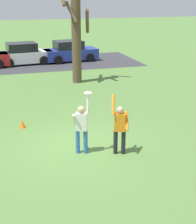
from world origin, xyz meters
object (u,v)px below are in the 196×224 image
object	(u,v)px
field_cone_orange	(22,124)
person_defender	(120,126)
frisbee_disc	(88,93)
bare_tree_tall	(76,31)
parked_car_white	(24,54)
parked_car_blue	(70,52)
person_catcher	(81,126)

from	to	relation	value
field_cone_orange	person_defender	bearing A→B (deg)	-48.04
person_defender	field_cone_orange	size ratio (longest dim) A/B	6.38
person_defender	frisbee_disc	size ratio (longest dim) A/B	8.27
person_defender	bare_tree_tall	bearing A→B (deg)	-76.16
parked_car_white	field_cone_orange	xyz separation A→B (m)	(-1.16, -12.99, -0.57)
frisbee_disc	parked_car_white	xyz separation A→B (m)	(-0.78, 15.91, -1.37)
frisbee_disc	parked_car_blue	bearing A→B (deg)	80.15
parked_car_white	bare_tree_tall	distance (m)	7.36
person_catcher	parked_car_white	bearing A→B (deg)	110.72
frisbee_disc	field_cone_orange	world-z (taller)	frisbee_disc
person_defender	parked_car_white	bearing A→B (deg)	-65.15
person_defender	frisbee_disc	world-z (taller)	frisbee_disc
frisbee_disc	bare_tree_tall	bearing A→B (deg)	79.18
person_defender	frisbee_disc	bearing A→B (deg)	-0.00
parked_car_white	parked_car_blue	xyz separation A→B (m)	(3.58, 0.18, 0.00)
frisbee_disc	parked_car_white	size ratio (longest dim) A/B	0.06
bare_tree_tall	person_defender	bearing A→B (deg)	-94.82
bare_tree_tall	parked_car_blue	bearing A→B (deg)	81.53
person_defender	bare_tree_tall	distance (m)	9.99
parked_car_white	frisbee_disc	bearing A→B (deg)	-93.50
frisbee_disc	field_cone_orange	xyz separation A→B (m)	(-1.94, 2.92, -1.93)
parked_car_blue	frisbee_disc	bearing A→B (deg)	-106.17
bare_tree_tall	field_cone_orange	size ratio (longest dim) A/B	20.38
parked_car_blue	bare_tree_tall	distance (m)	7.13
bare_tree_tall	frisbee_disc	bearing A→B (deg)	-100.82
bare_tree_tall	field_cone_orange	xyz separation A→B (m)	(-3.74, -6.49, -2.87)
person_catcher	bare_tree_tall	bearing A→B (deg)	96.50
parked_car_blue	parked_car_white	bearing A→B (deg)	176.57
parked_car_white	field_cone_orange	size ratio (longest dim) A/B	13.35
person_defender	field_cone_orange	world-z (taller)	person_defender
parked_car_white	parked_car_blue	distance (m)	3.58
person_defender	field_cone_orange	bearing A→B (deg)	-29.38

